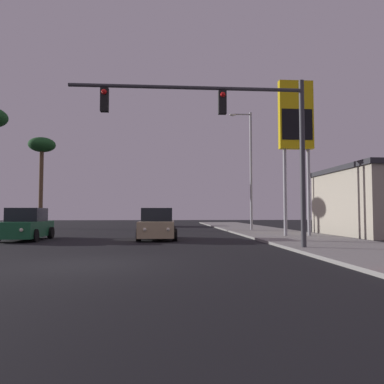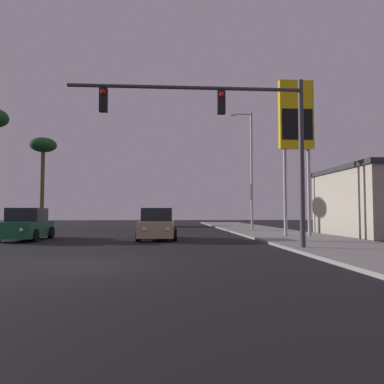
# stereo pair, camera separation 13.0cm
# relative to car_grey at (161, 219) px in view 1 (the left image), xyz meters

# --- Properties ---
(ground_plane) EXTENTS (120.00, 120.00, 0.00)m
(ground_plane) POSITION_rel_car_grey_xyz_m (-1.90, -28.10, -0.76)
(ground_plane) COLOR black
(sidewalk_right) EXTENTS (5.00, 60.00, 0.12)m
(sidewalk_right) POSITION_rel_car_grey_xyz_m (7.60, -18.10, -0.70)
(sidewalk_right) COLOR gray
(sidewalk_right) RESTS_ON ground
(car_grey) EXTENTS (2.04, 4.34, 1.68)m
(car_grey) POSITION_rel_car_grey_xyz_m (0.00, 0.00, 0.00)
(car_grey) COLOR slate
(car_grey) RESTS_ON ground
(car_green) EXTENTS (2.04, 4.34, 1.68)m
(car_green) POSITION_rel_car_grey_xyz_m (-6.88, -18.55, 0.00)
(car_green) COLOR #195933
(car_green) RESTS_ON ground
(car_tan) EXTENTS (2.04, 4.33, 1.68)m
(car_tan) POSITION_rel_car_grey_xyz_m (-0.04, -18.52, 0.00)
(car_tan) COLOR tan
(car_tan) RESTS_ON ground
(traffic_light_mast) EXTENTS (9.04, 0.36, 6.50)m
(traffic_light_mast) POSITION_rel_car_grey_xyz_m (2.98, -24.72, 4.05)
(traffic_light_mast) COLOR #38383D
(traffic_light_mast) RESTS_ON sidewalk_right
(street_lamp) EXTENTS (1.74, 0.24, 9.00)m
(street_lamp) POSITION_rel_car_grey_xyz_m (6.80, -10.79, 4.36)
(street_lamp) COLOR #99999E
(street_lamp) RESTS_ON sidewalk_right
(gas_station_sign) EXTENTS (2.00, 0.42, 9.00)m
(gas_station_sign) POSITION_rel_car_grey_xyz_m (7.96, -17.78, 5.86)
(gas_station_sign) COLOR #99999E
(gas_station_sign) RESTS_ON sidewalk_right
(palm_tree_mid) EXTENTS (2.40, 2.40, 8.26)m
(palm_tree_mid) POSITION_rel_car_grey_xyz_m (-10.80, -4.10, 6.40)
(palm_tree_mid) COLOR brown
(palm_tree_mid) RESTS_ON ground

